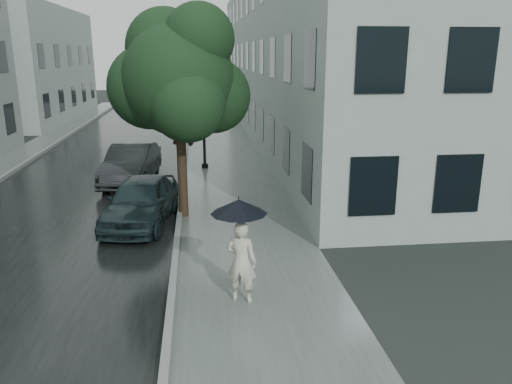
{
  "coord_description": "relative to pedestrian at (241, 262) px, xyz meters",
  "views": [
    {
      "loc": [
        -0.95,
        -9.97,
        4.76
      ],
      "look_at": [
        0.49,
        2.35,
        1.3
      ],
      "focal_mm": 35.0,
      "sensor_mm": 36.0,
      "label": 1
    }
  ],
  "objects": [
    {
      "name": "street_tree",
      "position": [
        -1.26,
        5.67,
        3.26
      ],
      "size": [
        4.15,
        3.77,
        6.12
      ],
      "color": "#332619",
      "rests_on": "ground"
    },
    {
      "name": "sidewalk",
      "position": [
        0.44,
        13.0,
        -0.84
      ],
      "size": [
        3.5,
        60.0,
        0.01
      ],
      "primitive_type": "cube",
      "color": "slate",
      "rests_on": "ground"
    },
    {
      "name": "kerb_near",
      "position": [
        -1.39,
        13.0,
        -0.76
      ],
      "size": [
        0.15,
        60.0,
        0.15
      ],
      "primitive_type": "cube",
      "color": "slate",
      "rests_on": "ground"
    },
    {
      "name": "pedestrian",
      "position": [
        0.0,
        0.0,
        0.0
      ],
      "size": [
        0.71,
        0.6,
        1.66
      ],
      "primitive_type": "imported",
      "rotation": [
        0.0,
        0.0,
        2.75
      ],
      "color": "beige",
      "rests_on": "sidewalk"
    },
    {
      "name": "car_far",
      "position": [
        -3.31,
        9.9,
        -0.11
      ],
      "size": [
        1.98,
        4.5,
        1.44
      ],
      "primitive_type": "imported",
      "rotation": [
        0.0,
        0.0,
        -0.11
      ],
      "color": "#232528",
      "rests_on": "ground"
    },
    {
      "name": "ground",
      "position": [
        0.19,
        1.0,
        -0.84
      ],
      "size": [
        120.0,
        120.0,
        0.0
      ],
      "primitive_type": "plane",
      "color": "black",
      "rests_on": "ground"
    },
    {
      "name": "car_near",
      "position": [
        -2.45,
        5.0,
        -0.15
      ],
      "size": [
        2.24,
        4.24,
        1.37
      ],
      "primitive_type": "imported",
      "rotation": [
        0.0,
        0.0,
        -0.16
      ],
      "color": "#1A292C",
      "rests_on": "ground"
    },
    {
      "name": "umbrella",
      "position": [
        -0.05,
        -0.04,
        1.14
      ],
      "size": [
        1.33,
        1.33,
        1.23
      ],
      "rotation": [
        0.0,
        0.0,
        0.27
      ],
      "color": "black",
      "rests_on": "ground"
    },
    {
      "name": "lamp_post",
      "position": [
        -0.67,
        12.08,
        1.98
      ],
      "size": [
        0.85,
        0.35,
        4.92
      ],
      "rotation": [
        0.0,
        0.0,
        -0.1
      ],
      "color": "black",
      "rests_on": "ground"
    },
    {
      "name": "asphalt_road",
      "position": [
        -4.89,
        13.0,
        -0.84
      ],
      "size": [
        6.85,
        60.0,
        0.0
      ],
      "primitive_type": "cube",
      "color": "black",
      "rests_on": "ground"
    },
    {
      "name": "building_near",
      "position": [
        5.66,
        20.5,
        3.66
      ],
      "size": [
        7.02,
        36.0,
        9.0
      ],
      "color": "#8E9B95",
      "rests_on": "ground"
    },
    {
      "name": "kerb_far",
      "position": [
        -8.39,
        13.0,
        -0.76
      ],
      "size": [
        0.15,
        60.0,
        0.15
      ],
      "primitive_type": "cube",
      "color": "slate",
      "rests_on": "ground"
    },
    {
      "name": "building_far_b",
      "position": [
        -13.58,
        31.0,
        3.16
      ],
      "size": [
        7.02,
        18.0,
        8.0
      ],
      "color": "#8E9B95",
      "rests_on": "ground"
    }
  ]
}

